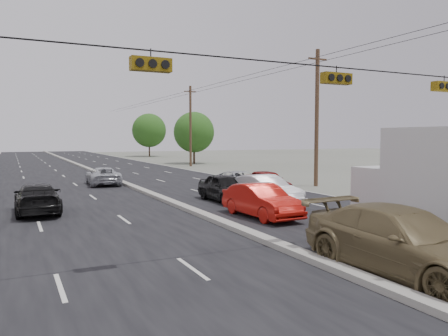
# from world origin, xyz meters

# --- Properties ---
(ground) EXTENTS (200.00, 200.00, 0.00)m
(ground) POSITION_xyz_m (0.00, 0.00, 0.00)
(ground) COLOR #606356
(ground) RESTS_ON ground
(road_surface) EXTENTS (20.00, 160.00, 0.02)m
(road_surface) POSITION_xyz_m (0.00, 30.00, 0.00)
(road_surface) COLOR black
(road_surface) RESTS_ON ground
(center_median) EXTENTS (0.50, 160.00, 0.20)m
(center_median) POSITION_xyz_m (0.00, 30.00, 0.10)
(center_median) COLOR gray
(center_median) RESTS_ON ground
(utility_pole_right_b) EXTENTS (1.60, 0.30, 10.00)m
(utility_pole_right_b) POSITION_xyz_m (12.50, 15.00, 5.11)
(utility_pole_right_b) COLOR #422D1E
(utility_pole_right_b) RESTS_ON ground
(utility_pole_right_c) EXTENTS (1.60, 0.30, 10.00)m
(utility_pole_right_c) POSITION_xyz_m (12.50, 40.00, 5.11)
(utility_pole_right_c) COLOR #422D1E
(utility_pole_right_c) RESTS_ON ground
(traffic_signals) EXTENTS (25.00, 0.30, 0.54)m
(traffic_signals) POSITION_xyz_m (1.40, 0.00, 5.49)
(traffic_signals) COLOR black
(traffic_signals) RESTS_ON ground
(tree_right_mid) EXTENTS (5.60, 5.60, 7.14)m
(tree_right_mid) POSITION_xyz_m (15.00, 45.00, 4.34)
(tree_right_mid) COLOR #382619
(tree_right_mid) RESTS_ON ground
(tree_right_far) EXTENTS (6.40, 6.40, 8.16)m
(tree_right_far) POSITION_xyz_m (16.00, 70.00, 4.96)
(tree_right_far) COLOR #382619
(tree_right_far) RESTS_ON ground
(tan_sedan) EXTENTS (2.63, 6.06, 1.74)m
(tan_sedan) POSITION_xyz_m (1.40, -2.85, 0.87)
(tan_sedan) COLOR brown
(tan_sedan) RESTS_ON ground
(red_sedan) EXTENTS (1.79, 4.62, 1.50)m
(red_sedan) POSITION_xyz_m (2.28, 5.81, 0.75)
(red_sedan) COLOR #AD110A
(red_sedan) RESTS_ON ground
(queue_car_a) EXTENTS (1.87, 4.57, 1.55)m
(queue_car_a) POSITION_xyz_m (3.00, 10.87, 0.78)
(queue_car_a) COLOR black
(queue_car_a) RESTS_ON ground
(queue_car_b) EXTENTS (2.22, 4.94, 1.57)m
(queue_car_b) POSITION_xyz_m (4.35, 8.90, 0.79)
(queue_car_b) COLOR silver
(queue_car_b) RESTS_ON ground
(queue_car_c) EXTENTS (2.59, 5.04, 1.36)m
(queue_car_c) POSITION_xyz_m (5.74, 14.23, 0.68)
(queue_car_c) COLOR #B7BBBF
(queue_car_c) RESTS_ON ground
(queue_car_e) EXTENTS (1.96, 4.38, 1.46)m
(queue_car_e) POSITION_xyz_m (7.19, 13.20, 0.73)
(queue_car_e) COLOR maroon
(queue_car_e) RESTS_ON ground
(oncoming_near) EXTENTS (2.05, 4.94, 1.43)m
(oncoming_near) POSITION_xyz_m (-6.70, 11.45, 0.71)
(oncoming_near) COLOR black
(oncoming_near) RESTS_ON ground
(oncoming_far) EXTENTS (2.45, 4.91, 1.34)m
(oncoming_far) POSITION_xyz_m (-1.52, 22.76, 0.67)
(oncoming_far) COLOR #B1B3B9
(oncoming_far) RESTS_ON ground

